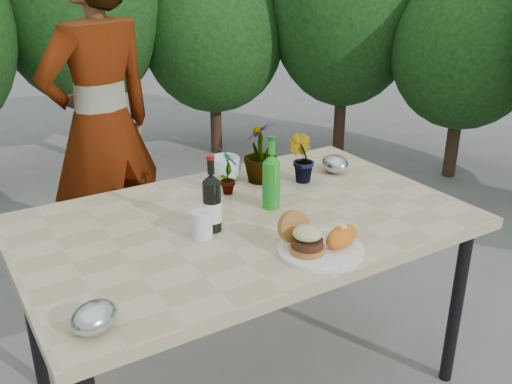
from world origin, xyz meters
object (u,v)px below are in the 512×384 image
patio_table (245,232)px  wine_bottle (212,204)px  person (102,127)px  dinner_plate (321,250)px

patio_table → wine_bottle: bearing=-169.0°
wine_bottle → person: size_ratio=0.16×
patio_table → dinner_plate: size_ratio=5.71×
patio_table → dinner_plate: dinner_plate is taller
patio_table → person: bearing=99.6°
patio_table → wine_bottle: 0.22m
person → dinner_plate: bearing=83.9°
patio_table → person: person is taller
patio_table → person: (-0.18, 1.06, 0.16)m
wine_bottle → patio_table: bearing=12.8°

